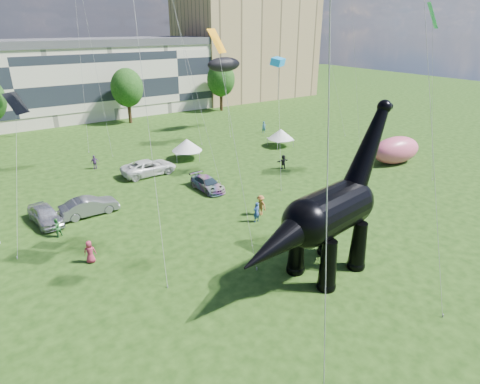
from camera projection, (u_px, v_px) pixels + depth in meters
ground at (321, 316)px, 23.09m from camera, size 220.00×220.00×0.00m
terrace_row at (10, 88)px, 63.88m from camera, size 78.00×11.00×12.00m
apartment_block at (246, 45)px, 89.02m from camera, size 28.00×18.00×22.00m
tree_mid_right at (127, 85)px, 65.17m from camera, size 5.20×5.20×9.44m
tree_far_right at (221, 77)px, 74.47m from camera, size 5.20×5.20×9.44m
dinosaur_sculpture at (325, 216)px, 25.38m from camera, size 13.93×4.62×11.34m
car_silver at (45, 215)px, 33.44m from camera, size 2.50×4.86×1.58m
car_grey at (89, 206)px, 34.98m from camera, size 4.91×1.82×1.60m
car_white at (149, 167)px, 44.27m from camera, size 6.07×2.92×1.67m
car_dark at (207, 184)px, 40.23m from camera, size 2.09×4.66×1.33m
gazebo_near at (187, 145)px, 48.97m from camera, size 4.82×4.82×2.56m
gazebo_far at (281, 134)px, 54.16m from camera, size 3.81×3.81×2.39m
inflatable_pink at (396, 150)px, 47.64m from camera, size 6.83×4.10×3.22m
visitors at (184, 195)px, 37.04m from camera, size 42.96×23.87×1.85m
kites at (32, 31)px, 40.28m from camera, size 64.92×53.69×27.87m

